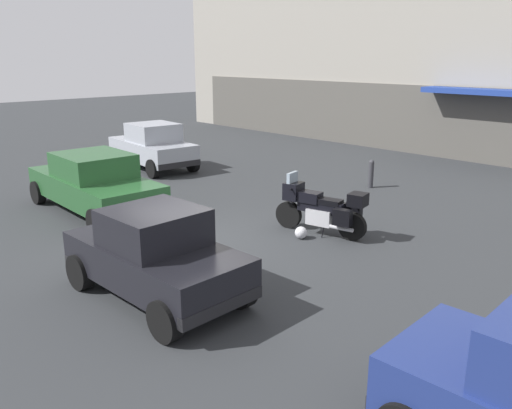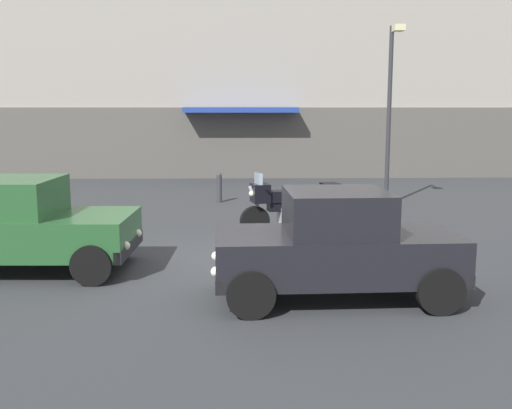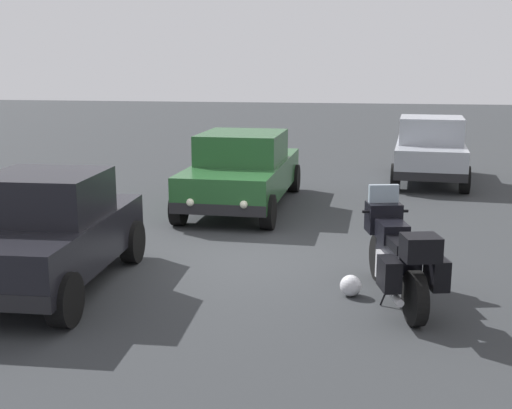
{
  "view_description": "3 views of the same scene",
  "coord_description": "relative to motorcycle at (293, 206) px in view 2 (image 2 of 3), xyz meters",
  "views": [
    {
      "loc": [
        8.66,
        -6.46,
        3.96
      ],
      "look_at": [
        1.15,
        0.63,
        1.0
      ],
      "focal_mm": 36.59,
      "sensor_mm": 36.0,
      "label": 1
    },
    {
      "loc": [
        0.29,
        -10.25,
        2.66
      ],
      "look_at": [
        0.57,
        0.46,
        0.96
      ],
      "focal_mm": 41.36,
      "sensor_mm": 36.0,
      "label": 2
    },
    {
      "loc": [
        9.52,
        1.95,
        2.97
      ],
      "look_at": [
        0.73,
        0.52,
        1.04
      ],
      "focal_mm": 46.32,
      "sensor_mm": 36.0,
      "label": 3
    }
  ],
  "objects": [
    {
      "name": "bollard_curbside",
      "position": [
        -1.77,
        4.52,
        -0.16
      ],
      "size": [
        0.16,
        0.16,
        0.88
      ],
      "color": "#333338",
      "rests_on": "ground"
    },
    {
      "name": "streetlamp_curbside",
      "position": [
        3.0,
        3.66,
        2.38
      ],
      "size": [
        0.28,
        0.94,
        4.95
      ],
      "color": "#2D2D33",
      "rests_on": "ground"
    },
    {
      "name": "ground_plane",
      "position": [
        -1.42,
        -2.42,
        -0.62
      ],
      "size": [
        80.0,
        80.0,
        0.0
      ],
      "primitive_type": "plane",
      "color": "#2D3033"
    },
    {
      "name": "building_facade_rear",
      "position": [
        -1.42,
        12.0,
        4.99
      ],
      "size": [
        35.23,
        3.4,
        11.33
      ],
      "color": "gray",
      "rests_on": "ground"
    },
    {
      "name": "car_compact_side",
      "position": [
        0.21,
        -4.55,
        0.15
      ],
      "size": [
        3.52,
        1.81,
        1.56
      ],
      "rotation": [
        0.0,
        0.0,
        3.18
      ],
      "color": "black",
      "rests_on": "ground"
    },
    {
      "name": "motorcycle",
      "position": [
        0.0,
        0.0,
        0.0
      ],
      "size": [
        2.23,
        1.02,
        1.36
      ],
      "rotation": [
        0.0,
        0.0,
        3.37
      ],
      "color": "black",
      "rests_on": "ground"
    },
    {
      "name": "helmet",
      "position": [
        -0.1,
        -0.57,
        -0.48
      ],
      "size": [
        0.28,
        0.28,
        0.28
      ],
      "primitive_type": "sphere",
      "color": "silver",
      "rests_on": "ground"
    }
  ]
}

